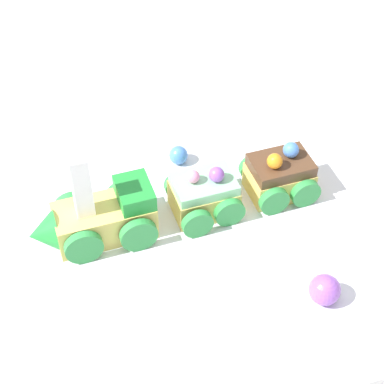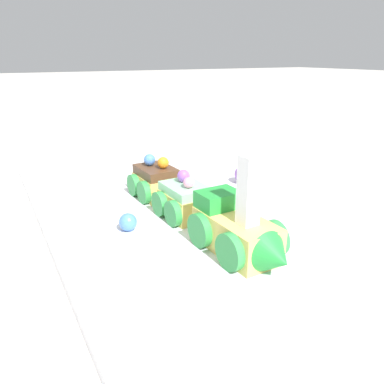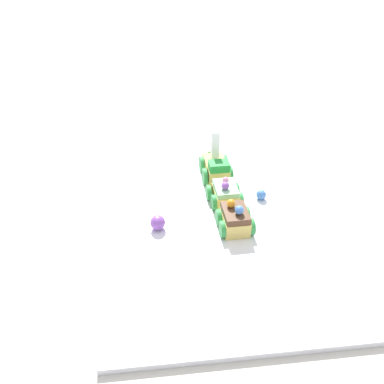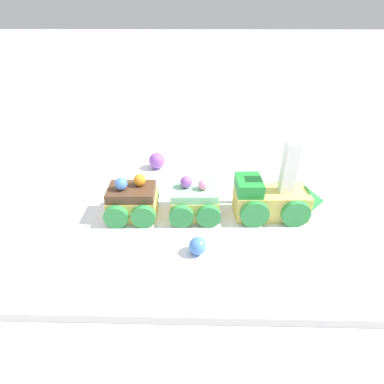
{
  "view_description": "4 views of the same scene",
  "coord_description": "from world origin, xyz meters",
  "px_view_note": "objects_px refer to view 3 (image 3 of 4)",
  "views": [
    {
      "loc": [
        0.12,
        0.43,
        0.52
      ],
      "look_at": [
        -0.01,
        0.0,
        0.08
      ],
      "focal_mm": 60.0,
      "sensor_mm": 36.0,
      "label": 1
    },
    {
      "loc": [
        0.38,
        -0.25,
        0.22
      ],
      "look_at": [
        -0.01,
        -0.04,
        0.05
      ],
      "focal_mm": 35.0,
      "sensor_mm": 36.0,
      "label": 2
    },
    {
      "loc": [
        -0.69,
        0.11,
        0.5
      ],
      "look_at": [
        -0.0,
        0.04,
        0.03
      ],
      "focal_mm": 35.0,
      "sensor_mm": 36.0,
      "label": 3
    },
    {
      "loc": [
        -0.03,
        -0.4,
        0.27
      ],
      "look_at": [
        -0.04,
        -0.01,
        0.04
      ],
      "focal_mm": 28.0,
      "sensor_mm": 36.0,
      "label": 4
    }
  ],
  "objects_px": {
    "gumball_purple": "(158,222)",
    "cake_car_mint": "(225,194)",
    "cake_car_chocolate": "(235,219)",
    "gumball_blue": "(261,195)",
    "cake_train_locomotive": "(215,165)"
  },
  "relations": [
    {
      "from": "cake_train_locomotive",
      "to": "cake_car_chocolate",
      "type": "xyz_separation_m",
      "value": [
        -0.21,
        -0.01,
        -0.0
      ]
    },
    {
      "from": "cake_train_locomotive",
      "to": "cake_car_chocolate",
      "type": "distance_m",
      "value": 0.21
    },
    {
      "from": "cake_car_mint",
      "to": "gumball_blue",
      "type": "distance_m",
      "value": 0.08
    },
    {
      "from": "cake_train_locomotive",
      "to": "cake_car_chocolate",
      "type": "height_order",
      "value": "cake_train_locomotive"
    },
    {
      "from": "cake_car_mint",
      "to": "gumball_blue",
      "type": "xyz_separation_m",
      "value": [
        0.01,
        -0.08,
        -0.01
      ]
    },
    {
      "from": "cake_train_locomotive",
      "to": "gumball_purple",
      "type": "relative_size",
      "value": 4.29
    },
    {
      "from": "gumball_blue",
      "to": "gumball_purple",
      "type": "relative_size",
      "value": 0.73
    },
    {
      "from": "cake_car_chocolate",
      "to": "gumball_blue",
      "type": "height_order",
      "value": "cake_car_chocolate"
    },
    {
      "from": "gumball_purple",
      "to": "cake_car_mint",
      "type": "bearing_deg",
      "value": -63.93
    },
    {
      "from": "cake_train_locomotive",
      "to": "cake_car_mint",
      "type": "height_order",
      "value": "cake_train_locomotive"
    },
    {
      "from": "cake_car_chocolate",
      "to": "gumball_purple",
      "type": "relative_size",
      "value": 2.39
    },
    {
      "from": "cake_car_mint",
      "to": "cake_car_chocolate",
      "type": "bearing_deg",
      "value": -179.99
    },
    {
      "from": "cake_car_mint",
      "to": "gumball_purple",
      "type": "relative_size",
      "value": 2.39
    },
    {
      "from": "cake_car_mint",
      "to": "gumball_purple",
      "type": "distance_m",
      "value": 0.17
    },
    {
      "from": "cake_car_mint",
      "to": "cake_train_locomotive",
      "type": "bearing_deg",
      "value": -0.04
    }
  ]
}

